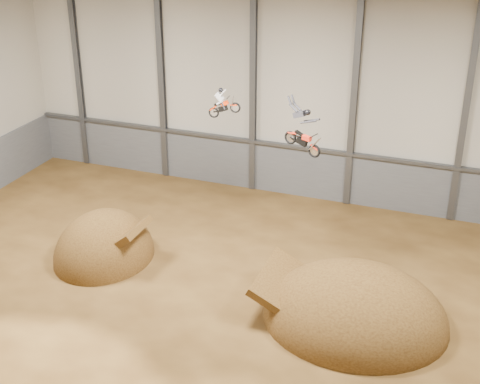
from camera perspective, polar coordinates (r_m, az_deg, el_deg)
name	(u,v)px	position (r m, az deg, el deg)	size (l,w,h in m)	color
floor	(216,315)	(33.64, -2.10, -10.45)	(40.00, 40.00, 0.00)	#442C12
back_wall	(303,96)	(43.47, 5.40, 8.17)	(40.00, 0.10, 14.00)	beige
ceiling	(210,30)	(27.96, -2.56, 13.62)	(40.00, 40.00, 0.00)	black
lower_band_back	(299,172)	(45.17, 5.10, 1.75)	(39.80, 0.18, 3.50)	slate
steel_rail	(300,147)	(44.36, 5.13, 3.81)	(39.80, 0.35, 0.20)	#47494F
steel_column_0	(78,73)	(50.10, -13.63, 9.85)	(0.40, 0.36, 13.90)	#47494F
steel_column_1	(162,82)	(46.78, -6.70, 9.33)	(0.40, 0.36, 13.90)	#47494F
steel_column_2	(253,91)	(44.23, 1.12, 8.57)	(0.40, 0.36, 13.90)	#47494F
steel_column_3	(354,102)	(42.58, 9.68, 7.56)	(0.40, 0.36, 13.90)	#47494F
steel_column_4	(465,114)	(41.94, 18.67, 6.32)	(0.40, 0.36, 13.90)	#47494F
takeoff_ramp	(105,257)	(39.12, -11.45, -5.46)	(5.47, 6.31, 5.47)	#3A240E
landing_ramp	(354,320)	(33.75, 9.71, -10.72)	(9.07, 8.03, 5.23)	#3A240E
fmx_rider_a	(226,100)	(35.91, -1.21, 7.82)	(1.82, 0.69, 1.64)	red
fmx_rider_b	(301,127)	(33.57, 5.27, 5.57)	(2.91, 0.83, 2.49)	red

